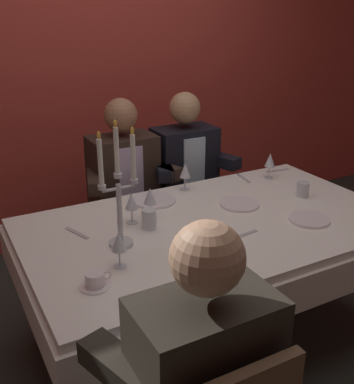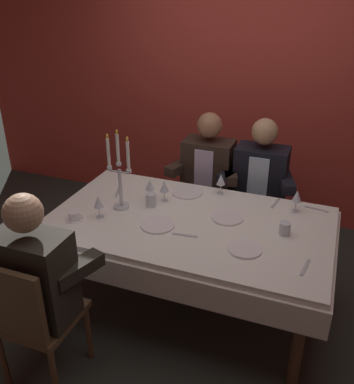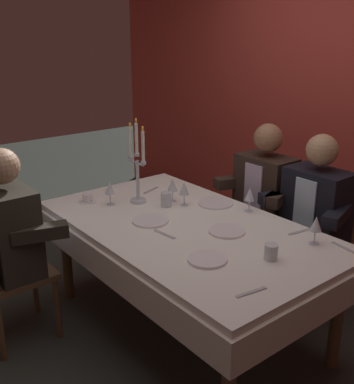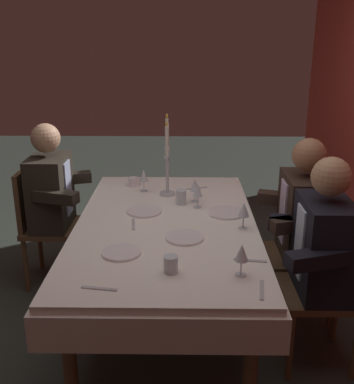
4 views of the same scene
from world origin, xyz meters
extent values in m
plane|color=#2F352F|center=(0.00, 0.00, 0.00)|extent=(12.00, 12.00, 0.00)
cube|color=#C23D33|center=(0.00, 1.66, 1.35)|extent=(6.00, 0.12, 2.70)
cube|color=white|center=(0.00, 0.00, 0.72)|extent=(1.90, 1.10, 0.04)
cube|color=white|center=(0.00, 0.00, 0.61)|extent=(1.94, 1.14, 0.18)
cylinder|color=brown|center=(-0.83, -0.43, 0.35)|extent=(0.07, 0.07, 0.70)
cylinder|color=brown|center=(0.83, -0.43, 0.35)|extent=(0.07, 0.07, 0.70)
cylinder|color=brown|center=(-0.83, 0.43, 0.35)|extent=(0.07, 0.07, 0.70)
cylinder|color=brown|center=(0.83, 0.43, 0.35)|extent=(0.07, 0.07, 0.70)
cylinder|color=silver|center=(-0.51, -0.01, 0.75)|extent=(0.11, 0.11, 0.02)
cylinder|color=silver|center=(-0.51, -0.01, 0.90)|extent=(0.02, 0.02, 0.28)
cylinder|color=silver|center=(-0.51, -0.01, 1.08)|extent=(0.04, 0.04, 0.02)
cylinder|color=white|center=(-0.51, -0.01, 1.19)|extent=(0.02, 0.02, 0.20)
ellipsoid|color=yellow|center=(-0.51, -0.01, 1.31)|extent=(0.02, 0.02, 0.03)
cylinder|color=silver|center=(-0.48, -0.01, 1.02)|extent=(0.07, 0.01, 0.01)
cylinder|color=silver|center=(-0.44, -0.01, 1.04)|extent=(0.04, 0.04, 0.02)
cylinder|color=white|center=(-0.44, -0.01, 1.15)|extent=(0.02, 0.02, 0.20)
ellipsoid|color=yellow|center=(-0.44, -0.01, 1.27)|extent=(0.02, 0.02, 0.03)
cylinder|color=silver|center=(-0.55, -0.01, 1.02)|extent=(0.07, 0.01, 0.01)
cylinder|color=silver|center=(-0.59, -0.01, 1.04)|extent=(0.04, 0.04, 0.02)
cylinder|color=white|center=(-0.59, -0.01, 1.15)|extent=(0.02, 0.02, 0.20)
ellipsoid|color=yellow|center=(-0.59, -0.01, 1.27)|extent=(0.02, 0.02, 0.03)
cylinder|color=white|center=(0.24, 0.12, 0.75)|extent=(0.22, 0.22, 0.01)
cylinder|color=white|center=(0.44, -0.22, 0.75)|extent=(0.21, 0.21, 0.01)
cylinder|color=white|center=(-0.17, -0.15, 0.75)|extent=(0.23, 0.23, 0.01)
cylinder|color=white|center=(-0.15, 0.39, 0.75)|extent=(0.24, 0.24, 0.01)
cylinder|color=silver|center=(-0.59, -0.18, 0.74)|extent=(0.06, 0.06, 0.00)
cylinder|color=silver|center=(-0.59, -0.18, 0.78)|extent=(0.01, 0.01, 0.07)
cone|color=silver|center=(-0.59, -0.18, 0.86)|extent=(0.07, 0.07, 0.08)
cylinder|color=#E0D172|center=(-0.59, -0.18, 0.84)|extent=(0.04, 0.04, 0.03)
cylinder|color=silver|center=(0.09, 0.46, 0.74)|extent=(0.06, 0.06, 0.00)
cylinder|color=silver|center=(0.09, 0.46, 0.78)|extent=(0.01, 0.01, 0.07)
cone|color=silver|center=(0.09, 0.46, 0.86)|extent=(0.07, 0.07, 0.08)
cylinder|color=#E0D172|center=(0.09, 0.46, 0.84)|extent=(0.04, 0.04, 0.03)
cylinder|color=silver|center=(-0.37, 0.19, 0.74)|extent=(0.06, 0.06, 0.00)
cylinder|color=silver|center=(-0.37, 0.19, 0.78)|extent=(0.01, 0.01, 0.07)
cone|color=silver|center=(-0.37, 0.19, 0.86)|extent=(0.07, 0.07, 0.08)
cylinder|color=silver|center=(0.66, 0.39, 0.74)|extent=(0.06, 0.06, 0.00)
cylinder|color=silver|center=(0.66, 0.39, 0.78)|extent=(0.01, 0.01, 0.07)
cone|color=silver|center=(0.66, 0.39, 0.86)|extent=(0.07, 0.07, 0.08)
cylinder|color=#E0D172|center=(0.66, 0.39, 0.84)|extent=(0.04, 0.04, 0.03)
cylinder|color=silver|center=(-0.26, 0.20, 0.74)|extent=(0.06, 0.06, 0.00)
cylinder|color=silver|center=(-0.26, 0.20, 0.78)|extent=(0.01, 0.01, 0.07)
cone|color=silver|center=(-0.26, 0.20, 0.86)|extent=(0.07, 0.07, 0.08)
cylinder|color=maroon|center=(-0.26, 0.20, 0.84)|extent=(0.04, 0.04, 0.03)
cylinder|color=silver|center=(0.63, 0.05, 0.78)|extent=(0.07, 0.07, 0.09)
cylinder|color=silver|center=(-0.32, 0.09, 0.79)|extent=(0.07, 0.07, 0.10)
cylinder|color=white|center=(-0.73, -0.28, 0.74)|extent=(0.12, 0.12, 0.01)
cylinder|color=white|center=(-0.73, -0.28, 0.77)|extent=(0.08, 0.08, 0.05)
torus|color=white|center=(-0.68, -0.28, 0.78)|extent=(0.04, 0.01, 0.04)
cube|color=#B7B7BC|center=(-0.66, 0.21, 0.74)|extent=(0.07, 0.17, 0.01)
cube|color=#B7B7BC|center=(0.04, -0.20, 0.74)|extent=(0.17, 0.04, 0.01)
cube|color=#B7B7BC|center=(0.80, 0.46, 0.74)|extent=(0.17, 0.04, 0.01)
cube|color=#B7B7BC|center=(0.80, -0.27, 0.74)|extent=(0.04, 0.17, 0.01)
cube|color=#B7B7BC|center=(0.51, 0.45, 0.74)|extent=(0.05, 0.17, 0.01)
cylinder|color=brown|center=(-0.42, -0.70, 0.21)|extent=(0.04, 0.04, 0.42)
cylinder|color=brown|center=(-0.78, -0.70, 0.21)|extent=(0.04, 0.04, 0.42)
cylinder|color=brown|center=(-0.42, -1.06, 0.21)|extent=(0.04, 0.04, 0.42)
cylinder|color=brown|center=(-0.78, -1.06, 0.21)|extent=(0.04, 0.04, 0.42)
cube|color=brown|center=(-0.60, -0.88, 0.44)|extent=(0.42, 0.42, 0.04)
cube|color=brown|center=(-0.60, -1.07, 0.68)|extent=(0.38, 0.04, 0.44)
cube|color=#29251D|center=(-0.60, -0.88, 0.73)|extent=(0.42, 0.26, 0.54)
cube|color=#8B97B8|center=(-0.60, -0.75, 0.76)|extent=(0.16, 0.01, 0.40)
sphere|color=tan|center=(-0.60, -0.88, 1.14)|extent=(0.21, 0.21, 0.21)
cube|color=#29251D|center=(-0.38, -0.78, 0.77)|extent=(0.19, 0.34, 0.08)
cube|color=#29251D|center=(-0.82, -0.78, 0.77)|extent=(0.19, 0.34, 0.08)
cylinder|color=brown|center=(-0.32, 0.70, 0.21)|extent=(0.04, 0.04, 0.42)
cylinder|color=brown|center=(0.04, 0.70, 0.21)|extent=(0.04, 0.04, 0.42)
cylinder|color=brown|center=(-0.32, 1.06, 0.21)|extent=(0.04, 0.04, 0.42)
cylinder|color=brown|center=(0.04, 1.06, 0.21)|extent=(0.04, 0.04, 0.42)
cube|color=brown|center=(-0.14, 0.88, 0.44)|extent=(0.42, 0.42, 0.04)
cube|color=brown|center=(-0.14, 1.07, 0.68)|extent=(0.38, 0.04, 0.44)
cube|color=#30231B|center=(-0.14, 0.88, 0.73)|extent=(0.42, 0.26, 0.54)
cube|color=#BFB0CF|center=(-0.14, 0.75, 0.76)|extent=(0.16, 0.01, 0.40)
sphere|color=#9D6C4B|center=(-0.14, 0.88, 1.14)|extent=(0.21, 0.21, 0.21)
cube|color=#30231B|center=(-0.36, 0.78, 0.77)|extent=(0.19, 0.34, 0.08)
cube|color=#30231B|center=(0.08, 0.78, 0.77)|extent=(0.19, 0.34, 0.08)
cylinder|color=brown|center=(0.14, 0.70, 0.21)|extent=(0.04, 0.04, 0.42)
cylinder|color=brown|center=(0.50, 0.70, 0.21)|extent=(0.04, 0.04, 0.42)
cylinder|color=brown|center=(0.14, 1.06, 0.21)|extent=(0.04, 0.04, 0.42)
cylinder|color=brown|center=(0.50, 1.06, 0.21)|extent=(0.04, 0.04, 0.42)
cube|color=brown|center=(0.32, 0.88, 0.44)|extent=(0.42, 0.42, 0.04)
cube|color=brown|center=(0.32, 1.07, 0.68)|extent=(0.38, 0.04, 0.44)
cube|color=black|center=(0.32, 0.88, 0.73)|extent=(0.42, 0.26, 0.54)
cube|color=silver|center=(0.32, 0.75, 0.76)|extent=(0.16, 0.01, 0.40)
sphere|color=tan|center=(0.32, 0.88, 1.14)|extent=(0.21, 0.21, 0.21)
cube|color=black|center=(0.10, 0.78, 0.77)|extent=(0.19, 0.34, 0.08)
cube|color=black|center=(0.54, 0.78, 0.77)|extent=(0.19, 0.34, 0.08)
camera|label=1|loc=(-1.19, -1.80, 1.76)|focal=43.72mm
camera|label=2|loc=(0.83, -2.39, 2.21)|focal=40.11mm
camera|label=3|loc=(2.05, -1.71, 1.88)|focal=44.06mm
camera|label=4|loc=(2.66, 0.11, 1.85)|focal=43.72mm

